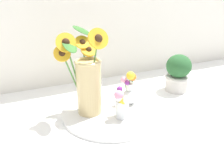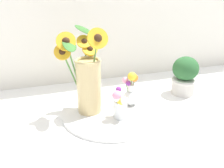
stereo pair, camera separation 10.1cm
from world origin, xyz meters
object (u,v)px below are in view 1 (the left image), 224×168
at_px(vase_small_center, 122,104).
at_px(vase_bulb_right, 129,91).
at_px(potted_plant, 178,73).
at_px(mason_jar_sunflowers, 88,80).
at_px(serving_tray, 112,111).

distance_m(vase_small_center, vase_bulb_right, 0.14).
relative_size(vase_small_center, vase_bulb_right, 0.81).
bearing_deg(vase_bulb_right, potted_plant, 9.87).
bearing_deg(mason_jar_sunflowers, vase_small_center, -43.07).
bearing_deg(serving_tray, vase_small_center, -82.71).
height_order(mason_jar_sunflowers, vase_small_center, mason_jar_sunflowers).
relative_size(vase_small_center, potted_plant, 0.65).
distance_m(serving_tray, potted_plant, 0.48).
height_order(vase_small_center, potted_plant, potted_plant).
relative_size(serving_tray, vase_bulb_right, 2.73).
bearing_deg(vase_bulb_right, serving_tray, -168.06).
xyz_separation_m(serving_tray, vase_bulb_right, (0.11, 0.02, 0.08)).
relative_size(vase_bulb_right, potted_plant, 0.80).
relative_size(mason_jar_sunflowers, vase_small_center, 2.83).
distance_m(vase_bulb_right, potted_plant, 0.36).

